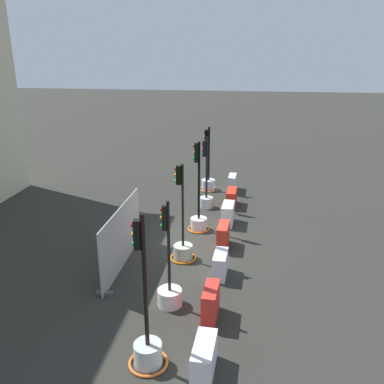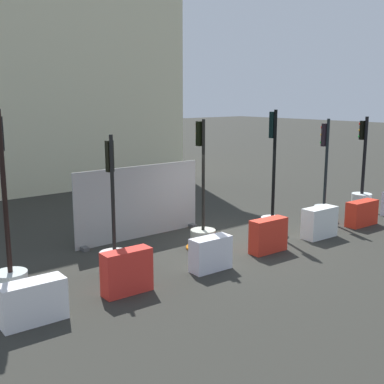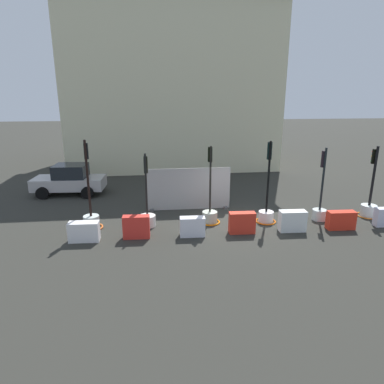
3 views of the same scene
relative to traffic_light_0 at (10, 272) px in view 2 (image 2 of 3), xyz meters
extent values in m
plane|color=#2C2C27|center=(6.19, -0.02, -0.55)|extent=(120.00, 120.00, 0.00)
cylinder|color=silver|center=(0.00, -0.01, -0.27)|extent=(0.66, 0.66, 0.56)
cylinder|color=black|center=(0.00, -0.01, 1.60)|extent=(0.10, 0.10, 3.19)
torus|color=orange|center=(0.00, -0.01, -0.51)|extent=(0.93, 0.93, 0.07)
cylinder|color=silver|center=(2.34, -0.04, -0.31)|extent=(0.70, 0.70, 0.48)
cylinder|color=black|center=(2.34, -0.04, 1.27)|extent=(0.09, 0.09, 2.67)
cube|color=black|center=(2.36, 0.07, 2.11)|extent=(0.17, 0.14, 0.69)
sphere|color=red|center=(2.36, 0.14, 2.35)|extent=(0.10, 0.10, 0.10)
sphere|color=orange|center=(2.36, 0.14, 2.11)|extent=(0.10, 0.10, 0.10)
sphere|color=green|center=(2.36, 0.14, 1.88)|extent=(0.10, 0.10, 0.10)
cylinder|color=#B0B4A1|center=(5.07, 0.05, -0.30)|extent=(0.66, 0.66, 0.51)
cylinder|color=black|center=(5.07, 0.05, 1.40)|extent=(0.08, 0.08, 2.89)
cube|color=black|center=(5.06, 0.17, 2.48)|extent=(0.19, 0.17, 0.63)
sphere|color=red|center=(5.05, 0.26, 2.68)|extent=(0.12, 0.12, 0.12)
sphere|color=orange|center=(5.05, 0.26, 2.48)|extent=(0.12, 0.12, 0.12)
sphere|color=green|center=(5.05, 0.26, 2.27)|extent=(0.12, 0.12, 0.12)
torus|color=orange|center=(5.07, 0.05, -0.52)|extent=(0.91, 0.91, 0.06)
cylinder|color=silver|center=(7.56, -0.16, -0.31)|extent=(0.66, 0.66, 0.49)
cylinder|color=black|center=(7.56, -0.16, 1.49)|extent=(0.09, 0.09, 3.11)
cube|color=black|center=(7.57, -0.04, 2.61)|extent=(0.17, 0.16, 0.74)
sphere|color=red|center=(7.58, 0.04, 2.86)|extent=(0.10, 0.10, 0.10)
sphere|color=orange|center=(7.58, 0.04, 2.61)|extent=(0.10, 0.10, 0.10)
sphere|color=green|center=(7.58, 0.04, 2.37)|extent=(0.10, 0.10, 0.10)
torus|color=orange|center=(7.56, -0.16, -0.52)|extent=(0.90, 0.90, 0.06)
cylinder|color=silver|center=(10.03, -0.17, -0.31)|extent=(0.62, 0.62, 0.48)
cylinder|color=black|center=(10.03, -0.17, 1.33)|extent=(0.09, 0.09, 2.79)
cube|color=black|center=(10.01, -0.06, 2.21)|extent=(0.19, 0.16, 0.72)
sphere|color=red|center=(9.99, 0.01, 2.45)|extent=(0.11, 0.11, 0.11)
sphere|color=orange|center=(9.99, 0.01, 2.21)|extent=(0.11, 0.11, 0.11)
sphere|color=green|center=(9.99, 0.01, 1.97)|extent=(0.11, 0.11, 0.11)
cylinder|color=silver|center=(12.53, 0.02, -0.28)|extent=(0.70, 0.70, 0.54)
cylinder|color=black|center=(12.53, 0.02, 1.35)|extent=(0.12, 0.12, 2.73)
cube|color=black|center=(12.49, 0.14, 2.24)|extent=(0.20, 0.18, 0.66)
sphere|color=red|center=(12.47, 0.22, 2.46)|extent=(0.11, 0.11, 0.11)
sphere|color=orange|center=(12.47, 0.22, 2.24)|extent=(0.11, 0.11, 0.11)
sphere|color=green|center=(12.47, 0.22, 2.02)|extent=(0.11, 0.11, 0.11)
torus|color=orange|center=(12.53, 0.02, -0.52)|extent=(0.99, 0.99, 0.06)
cube|color=white|center=(-0.06, -1.31, -0.17)|extent=(1.17, 0.50, 0.77)
cube|color=red|center=(1.93, -1.24, -0.09)|extent=(1.05, 0.41, 0.92)
cube|color=white|center=(4.14, -1.31, -0.16)|extent=(1.01, 0.44, 0.79)
cube|color=red|center=(6.18, -1.24, -0.11)|extent=(1.07, 0.41, 0.88)
cube|color=silver|center=(8.30, -1.27, -0.12)|extent=(1.10, 0.50, 0.87)
cube|color=red|center=(10.41, -1.30, -0.16)|extent=(1.17, 0.46, 0.78)
cube|color=#9C9B99|center=(4.36, 1.98, 0.48)|extent=(4.05, 0.04, 2.06)
cube|color=#4C4C4C|center=(2.54, 1.98, -0.50)|extent=(0.16, 0.50, 0.10)
cube|color=#4C4C4C|center=(6.18, 1.98, -0.50)|extent=(0.16, 0.50, 0.10)
camera|label=1|loc=(-7.34, -2.13, 6.31)|focal=38.17mm
camera|label=2|loc=(-3.00, -9.36, 3.43)|focal=45.60mm
camera|label=3|loc=(2.66, -13.83, 4.95)|focal=31.81mm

